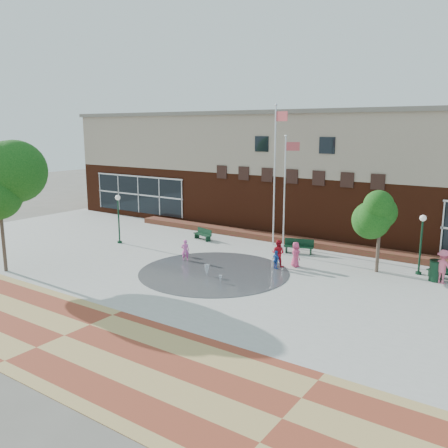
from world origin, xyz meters
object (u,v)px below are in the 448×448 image
Objects in this scene: flagpole_left at (275,168)px; flagpole_right at (285,189)px; bench_left at (203,236)px; trash_can at (436,271)px; child_splash at (185,250)px.

flagpole_right is (1.69, -1.78, -1.09)m from flagpole_left.
bench_left is 15.76m from trash_can.
flagpole_right is 7.73m from bench_left.
flagpole_right is 9.80m from trash_can.
trash_can is at bearing -23.29° from flagpole_right.
flagpole_left is 2.68m from flagpole_right.
flagpole_right is 5.69× the size of child_splash.
bench_left is at bearing 178.03° from trash_can.
flagpole_right is at bearing 14.85° from bench_left.
flagpole_left is at bearing -150.21° from child_splash.
flagpole_right is 6.50× the size of trash_can.
bench_left is (-6.64, 0.22, -3.94)m from flagpole_right.
flagpole_right reaches higher than trash_can.
child_splash is (2.40, -4.94, 0.40)m from bench_left.
flagpole_left reaches higher than flagpole_right.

